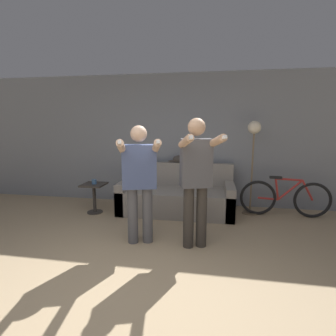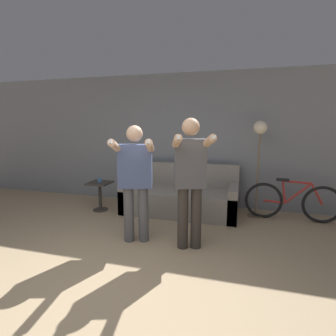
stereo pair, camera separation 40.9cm
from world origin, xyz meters
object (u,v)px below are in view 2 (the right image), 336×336
at_px(floor_lamp, 260,141).
at_px(bicycle, 292,202).
at_px(person_right, 190,175).
at_px(cup, 100,180).
at_px(person_left, 135,176).
at_px(cat, 187,159).
at_px(couch, 180,197).
at_px(side_table, 100,190).

bearing_deg(floor_lamp, bicycle, -5.14).
height_order(person_right, floor_lamp, person_right).
bearing_deg(cup, person_left, -42.12).
distance_m(person_right, cat, 1.77).
relative_size(couch, person_left, 1.29).
height_order(couch, person_left, person_left).
xyz_separation_m(floor_lamp, bicycle, (0.57, -0.05, -1.00)).
bearing_deg(cat, person_left, -101.63).
bearing_deg(cat, bicycle, -7.94).
bearing_deg(bicycle, cup, -173.04).
height_order(person_left, cat, person_left).
xyz_separation_m(couch, bicycle, (1.92, 0.08, 0.05)).
xyz_separation_m(side_table, cup, (0.02, -0.01, 0.20)).
bearing_deg(bicycle, cat, 172.06).
bearing_deg(floor_lamp, cat, 170.83).
bearing_deg(couch, cat, 82.25).
relative_size(couch, side_table, 3.80).
height_order(person_left, side_table, person_left).
xyz_separation_m(person_left, person_right, (0.75, -0.00, 0.04)).
distance_m(couch, bicycle, 1.92).
xyz_separation_m(person_left, cat, (0.35, 1.72, 0.02)).
bearing_deg(person_right, floor_lamp, 42.08).
distance_m(couch, cup, 1.54).
bearing_deg(person_right, bicycle, 27.59).
relative_size(side_table, bicycle, 0.35).
relative_size(couch, cat, 4.74).
bearing_deg(floor_lamp, side_table, -170.91).
relative_size(person_right, cat, 3.88).
relative_size(person_right, floor_lamp, 1.01).
relative_size(cat, floor_lamp, 0.26).
bearing_deg(floor_lamp, person_left, -137.47).
distance_m(person_left, person_right, 0.75).
relative_size(floor_lamp, side_table, 3.08).
height_order(cat, side_table, cat).
xyz_separation_m(cat, bicycle, (1.87, -0.26, -0.63)).
xyz_separation_m(person_left, bicycle, (2.22, 1.46, -0.61)).
height_order(couch, side_table, couch).
distance_m(person_right, bicycle, 2.18).
bearing_deg(side_table, bicycle, 6.72).
bearing_deg(bicycle, floor_lamp, 174.86).
distance_m(side_table, bicycle, 3.43).
bearing_deg(person_right, couch, 90.53).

